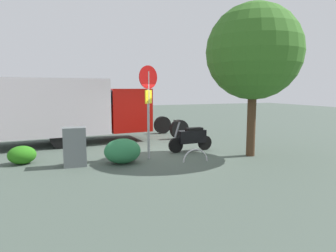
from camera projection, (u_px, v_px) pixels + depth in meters
ground_plane at (168, 152)px, 11.18m from camera, size 60.00×60.00×0.00m
box_truck_near at (72, 107)px, 12.75m from camera, size 8.63×2.78×2.76m
motorcycle at (192, 138)px, 11.24m from camera, size 1.81×0.55×1.20m
stop_sign at (148, 97)px, 9.84m from camera, size 0.71×0.33×3.11m
street_tree at (254, 52)px, 10.12m from camera, size 3.24×3.24×5.22m
utility_cabinet at (75, 147)px, 9.07m from camera, size 0.69×0.51×1.20m
bike_rack_hoop at (195, 162)px, 9.70m from camera, size 0.85×0.16×0.85m
shrub_near_sign at (123, 151)px, 9.44m from camera, size 1.16×0.95×0.79m
shrub_mid_verge at (22, 155)px, 9.36m from camera, size 0.85×0.69×0.58m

